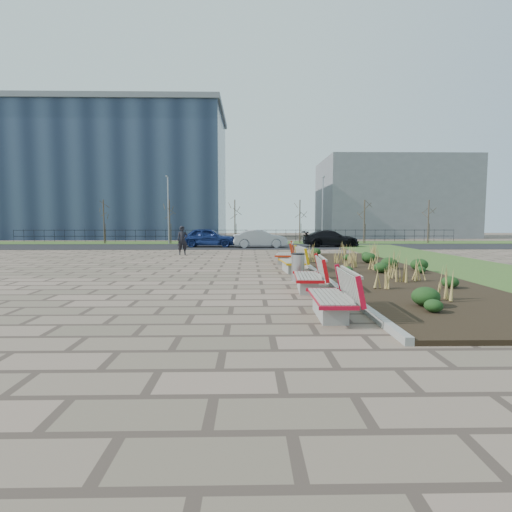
{
  "coord_description": "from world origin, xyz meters",
  "views": [
    {
      "loc": [
        1.24,
        -10.41,
        2.07
      ],
      "look_at": [
        1.5,
        3.0,
        0.9
      ],
      "focal_mm": 28.0,
      "sensor_mm": 36.0,
      "label": 1
    }
  ],
  "objects_px": {
    "bench_d": "(284,253)",
    "litter_bin": "(298,268)",
    "bench_b": "(307,274)",
    "lamp_west": "(168,210)",
    "pedestrian": "(182,240)",
    "bench_c": "(291,260)",
    "lamp_east": "(322,211)",
    "car_silver": "(260,239)",
    "car_blue": "(208,237)",
    "bench_a": "(330,294)",
    "car_black": "(331,239)"
  },
  "relations": [
    {
      "from": "car_silver",
      "to": "car_black",
      "type": "height_order",
      "value": "car_silver"
    },
    {
      "from": "litter_bin",
      "to": "car_black",
      "type": "xyz_separation_m",
      "value": [
        4.93,
        18.43,
        0.2
      ]
    },
    {
      "from": "bench_b",
      "to": "bench_c",
      "type": "distance_m",
      "value": 4.4
    },
    {
      "from": "bench_b",
      "to": "car_black",
      "type": "xyz_separation_m",
      "value": [
        4.88,
        20.3,
        0.17
      ]
    },
    {
      "from": "car_blue",
      "to": "lamp_east",
      "type": "height_order",
      "value": "lamp_east"
    },
    {
      "from": "bench_d",
      "to": "pedestrian",
      "type": "xyz_separation_m",
      "value": [
        -5.85,
        5.06,
        0.39
      ]
    },
    {
      "from": "bench_d",
      "to": "lamp_west",
      "type": "xyz_separation_m",
      "value": [
        -9.0,
        16.69,
        2.54
      ]
    },
    {
      "from": "bench_d",
      "to": "pedestrian",
      "type": "height_order",
      "value": "pedestrian"
    },
    {
      "from": "pedestrian",
      "to": "lamp_west",
      "type": "bearing_deg",
      "value": 92.97
    },
    {
      "from": "bench_a",
      "to": "lamp_east",
      "type": "height_order",
      "value": "lamp_east"
    },
    {
      "from": "bench_c",
      "to": "pedestrian",
      "type": "bearing_deg",
      "value": 119.87
    },
    {
      "from": "pedestrian",
      "to": "litter_bin",
      "type": "bearing_deg",
      "value": -74.74
    },
    {
      "from": "bench_d",
      "to": "car_blue",
      "type": "xyz_separation_m",
      "value": [
        -4.96,
        12.25,
        0.28
      ]
    },
    {
      "from": "car_black",
      "to": "lamp_east",
      "type": "xyz_separation_m",
      "value": [
        0.12,
        4.36,
        2.37
      ]
    },
    {
      "from": "bench_d",
      "to": "car_silver",
      "type": "distance_m",
      "value": 11.54
    },
    {
      "from": "bench_c",
      "to": "lamp_east",
      "type": "distance_m",
      "value": 21.02
    },
    {
      "from": "car_silver",
      "to": "lamp_east",
      "type": "xyz_separation_m",
      "value": [
        5.85,
        5.18,
        2.33
      ]
    },
    {
      "from": "pedestrian",
      "to": "lamp_west",
      "type": "distance_m",
      "value": 12.24
    },
    {
      "from": "bench_d",
      "to": "litter_bin",
      "type": "relative_size",
      "value": 2.2
    },
    {
      "from": "pedestrian",
      "to": "car_black",
      "type": "relative_size",
      "value": 0.39
    },
    {
      "from": "car_black",
      "to": "bench_a",
      "type": "bearing_deg",
      "value": 165.6
    },
    {
      "from": "bench_a",
      "to": "pedestrian",
      "type": "bearing_deg",
      "value": 111.15
    },
    {
      "from": "bench_c",
      "to": "lamp_east",
      "type": "xyz_separation_m",
      "value": [
        5.0,
        20.26,
        2.54
      ]
    },
    {
      "from": "bench_c",
      "to": "lamp_west",
      "type": "bearing_deg",
      "value": 109.7
    },
    {
      "from": "car_blue",
      "to": "lamp_east",
      "type": "bearing_deg",
      "value": -63.38
    },
    {
      "from": "bench_c",
      "to": "car_blue",
      "type": "distance_m",
      "value": 16.58
    },
    {
      "from": "pedestrian",
      "to": "car_silver",
      "type": "distance_m",
      "value": 8.16
    },
    {
      "from": "lamp_west",
      "to": "lamp_east",
      "type": "bearing_deg",
      "value": 0.0
    },
    {
      "from": "bench_c",
      "to": "bench_d",
      "type": "xyz_separation_m",
      "value": [
        0.0,
        3.57,
        0.0
      ]
    },
    {
      "from": "litter_bin",
      "to": "pedestrian",
      "type": "distance_m",
      "value": 12.58
    },
    {
      "from": "car_blue",
      "to": "car_black",
      "type": "height_order",
      "value": "car_blue"
    },
    {
      "from": "car_silver",
      "to": "lamp_west",
      "type": "xyz_separation_m",
      "value": [
        -8.15,
        5.18,
        2.33
      ]
    },
    {
      "from": "pedestrian",
      "to": "car_blue",
      "type": "relative_size",
      "value": 0.4
    },
    {
      "from": "bench_b",
      "to": "lamp_east",
      "type": "distance_m",
      "value": 25.29
    },
    {
      "from": "bench_a",
      "to": "lamp_west",
      "type": "relative_size",
      "value": 0.35
    },
    {
      "from": "bench_a",
      "to": "litter_bin",
      "type": "height_order",
      "value": "bench_a"
    },
    {
      "from": "bench_d",
      "to": "litter_bin",
      "type": "bearing_deg",
      "value": -82.94
    },
    {
      "from": "bench_c",
      "to": "lamp_west",
      "type": "height_order",
      "value": "lamp_west"
    },
    {
      "from": "car_blue",
      "to": "bench_d",
      "type": "bearing_deg",
      "value": -155.37
    },
    {
      "from": "litter_bin",
      "to": "car_silver",
      "type": "xyz_separation_m",
      "value": [
        -0.8,
        17.61,
        0.24
      ]
    },
    {
      "from": "bench_b",
      "to": "litter_bin",
      "type": "relative_size",
      "value": 2.2
    },
    {
      "from": "car_blue",
      "to": "car_black",
      "type": "bearing_deg",
      "value": -86.96
    },
    {
      "from": "pedestrian",
      "to": "lamp_west",
      "type": "height_order",
      "value": "lamp_west"
    },
    {
      "from": "bench_c",
      "to": "litter_bin",
      "type": "xyz_separation_m",
      "value": [
        -0.05,
        -2.53,
        -0.02
      ]
    },
    {
      "from": "bench_a",
      "to": "bench_d",
      "type": "distance_m",
      "value": 11.24
    },
    {
      "from": "bench_a",
      "to": "car_silver",
      "type": "bearing_deg",
      "value": 93.55
    },
    {
      "from": "lamp_west",
      "to": "lamp_east",
      "type": "xyz_separation_m",
      "value": [
        14.0,
        0.0,
        0.0
      ]
    },
    {
      "from": "pedestrian",
      "to": "car_silver",
      "type": "height_order",
      "value": "pedestrian"
    },
    {
      "from": "bench_c",
      "to": "pedestrian",
      "type": "relative_size",
      "value": 1.18
    },
    {
      "from": "bench_b",
      "to": "lamp_west",
      "type": "distance_m",
      "value": 26.38
    }
  ]
}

